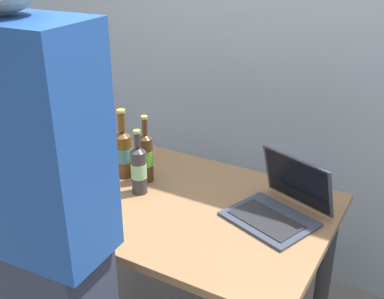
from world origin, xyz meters
The scene contains 8 objects.
desk centered at (0.00, 0.00, 0.64)m, with size 1.21×0.83×0.77m.
laptop centered at (0.39, 0.11, 0.82)m, with size 0.41×0.40×0.23m.
beer_bottle_brown centered at (-0.19, -0.02, 0.88)m, with size 0.07×0.07×0.28m.
beer_bottle_dark centered at (-0.34, 0.07, 0.89)m, with size 0.07×0.07×0.32m.
beer_bottle_amber centered at (-0.22, 0.09, 0.89)m, with size 0.06×0.06×0.31m.
person_figure centered at (-0.06, -0.66, 0.92)m, with size 0.42×0.29×1.82m.
coffee_mug centered at (-0.51, -0.16, 0.82)m, with size 0.11×0.08×0.09m.
back_wall centered at (0.00, 0.84, 1.30)m, with size 6.00×0.10×2.60m, color #99A3AD.
Camera 1 is at (0.87, -1.42, 1.77)m, focal length 43.91 mm.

